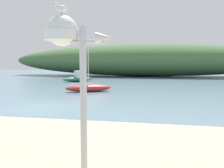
# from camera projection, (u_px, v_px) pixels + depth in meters

# --- Properties ---
(ground_plane) EXTENTS (120.00, 120.00, 0.00)m
(ground_plane) POSITION_uv_depth(u_px,v_px,m) (46.00, 107.00, 14.70)
(ground_plane) COLOR slate
(distant_hill) EXTENTS (51.95, 11.22, 5.95)m
(distant_hill) POSITION_uv_depth(u_px,v_px,m) (145.00, 60.00, 45.91)
(distant_hill) COLOR #476B3D
(distant_hill) RESTS_ON ground
(mast_structure) EXTENTS (1.19, 0.59, 3.35)m
(mast_structure) POSITION_uv_depth(u_px,v_px,m) (68.00, 46.00, 4.23)
(mast_structure) COLOR silver
(mast_structure) RESTS_ON beach_sand
(seagull_on_radar) EXTENTS (0.26, 0.18, 0.20)m
(seagull_on_radar) POSITION_uv_depth(u_px,v_px,m) (61.00, 8.00, 4.19)
(seagull_on_radar) COLOR orange
(seagull_on_radar) RESTS_ON mast_structure
(sailboat_by_sandbar) EXTENTS (4.29, 2.88, 4.47)m
(sailboat_by_sandbar) POSITION_uv_depth(u_px,v_px,m) (88.00, 88.00, 22.30)
(sailboat_by_sandbar) COLOR #B72D28
(sailboat_by_sandbar) RESTS_ON ground
(motorboat_off_point) EXTENTS (4.14, 3.54, 1.49)m
(motorboat_off_point) POSITION_uv_depth(u_px,v_px,m) (78.00, 78.00, 33.36)
(motorboat_off_point) COLOR #287A4C
(motorboat_off_point) RESTS_ON ground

